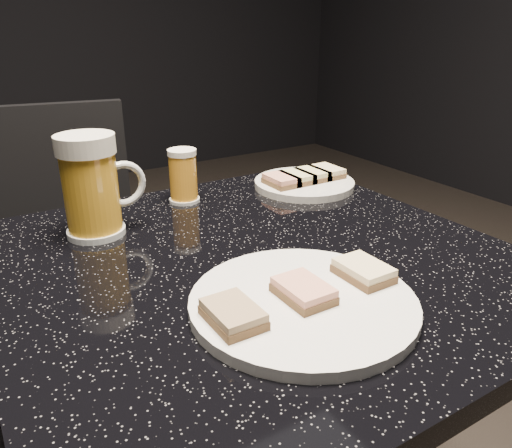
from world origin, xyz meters
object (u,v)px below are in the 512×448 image
Objects in this scene: table at (256,391)px; beer_mug at (92,186)px; plate_large at (303,303)px; chair at (55,271)px; beer_tumbler at (183,176)px; plate_small at (304,184)px.

beer_mug is at bearing 130.16° from table.
plate_large is 0.30× the size of chair.
plate_small is at bearing -11.87° from beer_tumbler.
chair reaches higher than beer_tumbler.
beer_tumbler reaches higher than plate_small.
chair reaches higher than table.
beer_mug is 0.53m from chair.
table is (-0.25, -0.22, -0.25)m from plate_small.
beer_tumbler is (-0.24, 0.05, 0.04)m from plate_small.
beer_tumbler is at bearing 168.13° from plate_small.
plate_large is 0.42m from beer_tumbler.
table is 4.75× the size of beer_mug.
table is 0.41m from beer_mug.
plate_large is 0.29m from table.
plate_large and plate_small have the same top height.
beer_mug is 0.18× the size of chair.
plate_large is 0.82m from chair.
chair is at bearing 106.88° from table.
table is at bearing 79.88° from plate_large.
beer_tumbler is at bearing -60.61° from chair.
beer_mug reaches higher than table.
plate_small is 0.27× the size of table.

